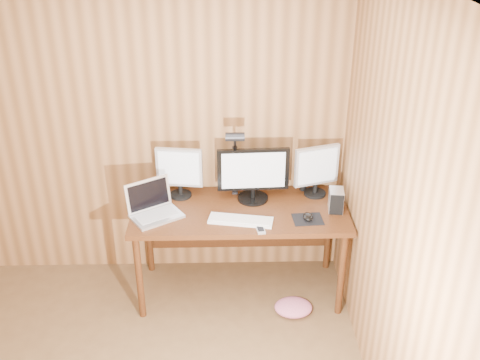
{
  "coord_description": "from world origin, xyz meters",
  "views": [
    {
      "loc": [
        0.84,
        -1.97,
        2.87
      ],
      "look_at": [
        0.93,
        1.58,
        1.02
      ],
      "focal_mm": 42.0,
      "sensor_mm": 36.0,
      "label": 1
    }
  ],
  "objects_px": {
    "keyboard": "(241,220)",
    "monitor_center": "(253,174)",
    "hard_drive": "(336,200)",
    "phone": "(261,230)",
    "mouse": "(308,217)",
    "monitor_right": "(317,170)",
    "monitor_left": "(179,171)",
    "laptop": "(153,207)",
    "speaker": "(303,182)",
    "desk_lamp": "(235,153)",
    "desk": "(240,218)"
  },
  "relations": [
    {
      "from": "hard_drive",
      "to": "desk_lamp",
      "type": "xyz_separation_m",
      "value": [
        -0.74,
        0.21,
        0.29
      ]
    },
    {
      "from": "monitor_center",
      "to": "monitor_right",
      "type": "xyz_separation_m",
      "value": [
        0.49,
        0.06,
        -0.0
      ]
    },
    {
      "from": "monitor_center",
      "to": "speaker",
      "type": "relative_size",
      "value": 4.08
    },
    {
      "from": "phone",
      "to": "desk_lamp",
      "type": "distance_m",
      "value": 0.62
    },
    {
      "from": "monitor_center",
      "to": "speaker",
      "type": "height_order",
      "value": "monitor_center"
    },
    {
      "from": "laptop",
      "to": "speaker",
      "type": "relative_size",
      "value": 3.3
    },
    {
      "from": "hard_drive",
      "to": "speaker",
      "type": "relative_size",
      "value": 1.25
    },
    {
      "from": "monitor_right",
      "to": "phone",
      "type": "relative_size",
      "value": 3.54
    },
    {
      "from": "monitor_left",
      "to": "monitor_right",
      "type": "relative_size",
      "value": 0.99
    },
    {
      "from": "monitor_left",
      "to": "monitor_right",
      "type": "xyz_separation_m",
      "value": [
        1.04,
        -0.0,
        0.0
      ]
    },
    {
      "from": "laptop",
      "to": "mouse",
      "type": "xyz_separation_m",
      "value": [
        1.12,
        -0.1,
        -0.04
      ]
    },
    {
      "from": "desk",
      "to": "phone",
      "type": "height_order",
      "value": "phone"
    },
    {
      "from": "keyboard",
      "to": "hard_drive",
      "type": "xyz_separation_m",
      "value": [
        0.71,
        0.15,
        0.07
      ]
    },
    {
      "from": "laptop",
      "to": "keyboard",
      "type": "bearing_deg",
      "value": -42.91
    },
    {
      "from": "laptop",
      "to": "keyboard",
      "type": "height_order",
      "value": "laptop"
    },
    {
      "from": "monitor_left",
      "to": "mouse",
      "type": "height_order",
      "value": "monitor_left"
    },
    {
      "from": "laptop",
      "to": "hard_drive",
      "type": "bearing_deg",
      "value": -31.26
    },
    {
      "from": "desk",
      "to": "monitor_center",
      "type": "bearing_deg",
      "value": 35.48
    },
    {
      "from": "keyboard",
      "to": "monitor_center",
      "type": "bearing_deg",
      "value": 82.94
    },
    {
      "from": "speaker",
      "to": "desk",
      "type": "bearing_deg",
      "value": -156.65
    },
    {
      "from": "monitor_right",
      "to": "desk_lamp",
      "type": "xyz_separation_m",
      "value": [
        -0.62,
        -0.03,
        0.16
      ]
    },
    {
      "from": "mouse",
      "to": "hard_drive",
      "type": "relative_size",
      "value": 0.68
    },
    {
      "from": "desk",
      "to": "mouse",
      "type": "xyz_separation_m",
      "value": [
        0.49,
        -0.23,
        0.14
      ]
    },
    {
      "from": "speaker",
      "to": "monitor_right",
      "type": "bearing_deg",
      "value": -44.7
    },
    {
      "from": "monitor_right",
      "to": "phone",
      "type": "bearing_deg",
      "value": -149.99
    },
    {
      "from": "monitor_left",
      "to": "desk_lamp",
      "type": "distance_m",
      "value": 0.45
    },
    {
      "from": "keyboard",
      "to": "hard_drive",
      "type": "relative_size",
      "value": 2.89
    },
    {
      "from": "laptop",
      "to": "hard_drive",
      "type": "relative_size",
      "value": 2.65
    },
    {
      "from": "monitor_center",
      "to": "mouse",
      "type": "height_order",
      "value": "monitor_center"
    },
    {
      "from": "desk_lamp",
      "to": "mouse",
      "type": "bearing_deg",
      "value": -49.17
    },
    {
      "from": "monitor_left",
      "to": "phone",
      "type": "height_order",
      "value": "monitor_left"
    },
    {
      "from": "mouse",
      "to": "monitor_right",
      "type": "bearing_deg",
      "value": 67.32
    },
    {
      "from": "phone",
      "to": "keyboard",
      "type": "bearing_deg",
      "value": 130.48
    },
    {
      "from": "hard_drive",
      "to": "phone",
      "type": "bearing_deg",
      "value": -148.19
    },
    {
      "from": "desk",
      "to": "hard_drive",
      "type": "relative_size",
      "value": 9.71
    },
    {
      "from": "desk_lamp",
      "to": "laptop",
      "type": "bearing_deg",
      "value": -174.47
    },
    {
      "from": "laptop",
      "to": "keyboard",
      "type": "xyz_separation_m",
      "value": [
        0.64,
        -0.12,
        -0.05
      ]
    },
    {
      "from": "desk",
      "to": "mouse",
      "type": "height_order",
      "value": "mouse"
    },
    {
      "from": "monitor_right",
      "to": "mouse",
      "type": "bearing_deg",
      "value": -124.04
    },
    {
      "from": "phone",
      "to": "speaker",
      "type": "distance_m",
      "value": 0.7
    },
    {
      "from": "desk",
      "to": "keyboard",
      "type": "relative_size",
      "value": 3.36
    },
    {
      "from": "keyboard",
      "to": "mouse",
      "type": "xyz_separation_m",
      "value": [
        0.48,
        0.02,
        0.01
      ]
    },
    {
      "from": "mouse",
      "to": "desk_lamp",
      "type": "height_order",
      "value": "desk_lamp"
    },
    {
      "from": "monitor_left",
      "to": "phone",
      "type": "xyz_separation_m",
      "value": [
        0.59,
        -0.51,
        -0.21
      ]
    },
    {
      "from": "laptop",
      "to": "hard_drive",
      "type": "xyz_separation_m",
      "value": [
        1.34,
        0.03,
        0.02
      ]
    },
    {
      "from": "monitor_right",
      "to": "mouse",
      "type": "distance_m",
      "value": 0.43
    },
    {
      "from": "desk",
      "to": "laptop",
      "type": "height_order",
      "value": "laptop"
    },
    {
      "from": "laptop",
      "to": "speaker",
      "type": "distance_m",
      "value": 1.19
    },
    {
      "from": "monitor_left",
      "to": "keyboard",
      "type": "height_order",
      "value": "monitor_left"
    },
    {
      "from": "keyboard",
      "to": "speaker",
      "type": "xyz_separation_m",
      "value": [
        0.51,
        0.47,
        0.05
      ]
    }
  ]
}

